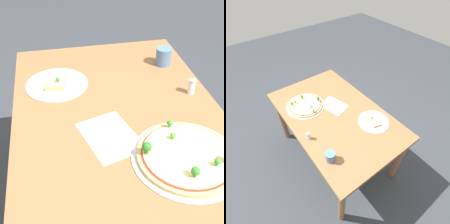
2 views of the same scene
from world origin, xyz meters
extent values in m
plane|color=#33383D|center=(0.00, 0.00, 0.00)|extent=(8.00, 8.00, 0.00)
cube|color=brown|center=(0.00, 0.00, 0.70)|extent=(1.31, 0.83, 0.04)
cylinder|color=brown|center=(-0.60, -0.36, 0.34)|extent=(0.06, 0.06, 0.68)
cylinder|color=brown|center=(0.60, -0.36, 0.34)|extent=(0.06, 0.06, 0.68)
cylinder|color=brown|center=(-0.60, 0.36, 0.34)|extent=(0.06, 0.06, 0.68)
cylinder|color=brown|center=(0.60, 0.36, 0.34)|extent=(0.06, 0.06, 0.68)
cylinder|color=#B7B7BC|center=(0.26, 0.17, 0.72)|extent=(0.37, 0.37, 0.00)
cylinder|color=tan|center=(0.26, 0.17, 0.73)|extent=(0.34, 0.34, 0.01)
cylinder|color=#A82D1E|center=(0.26, 0.17, 0.74)|extent=(0.31, 0.31, 0.00)
cylinder|color=#EFD684|center=(0.26, 0.17, 0.74)|extent=(0.30, 0.30, 0.00)
sphere|color=#337A2D|center=(0.12, 0.16, 0.76)|extent=(0.02, 0.02, 0.02)
cylinder|color=#3F8136|center=(0.12, 0.16, 0.75)|extent=(0.01, 0.01, 0.01)
sphere|color=#337A2D|center=(0.33, 0.24, 0.76)|extent=(0.02, 0.02, 0.02)
cylinder|color=#3F8136|center=(0.33, 0.24, 0.75)|extent=(0.01, 0.01, 0.01)
sphere|color=#337A2D|center=(0.35, 0.15, 0.77)|extent=(0.03, 0.03, 0.03)
cylinder|color=#3F8136|center=(0.35, 0.15, 0.75)|extent=(0.01, 0.01, 0.01)
sphere|color=#479338|center=(0.32, 0.28, 0.77)|extent=(0.03, 0.03, 0.03)
cylinder|color=#51973E|center=(0.32, 0.28, 0.75)|extent=(0.01, 0.01, 0.01)
sphere|color=#286B23|center=(0.23, 0.04, 0.77)|extent=(0.03, 0.03, 0.03)
cylinder|color=#37742D|center=(0.23, 0.04, 0.75)|extent=(0.02, 0.02, 0.02)
sphere|color=#479338|center=(0.18, 0.15, 0.76)|extent=(0.02, 0.02, 0.02)
cylinder|color=#51973E|center=(0.18, 0.15, 0.75)|extent=(0.01, 0.01, 0.01)
cylinder|color=#B7B7BC|center=(-0.29, -0.23, 0.72)|extent=(0.28, 0.28, 0.00)
cube|color=tan|center=(-0.30, -0.23, 0.73)|extent=(0.14, 0.11, 0.02)
cube|color=#EFD684|center=(-0.30, -0.23, 0.74)|extent=(0.12, 0.09, 0.00)
sphere|color=#3D8933|center=(-0.28, -0.22, 0.76)|extent=(0.02, 0.02, 0.02)
cylinder|color=#488E3A|center=(-0.28, -0.22, 0.75)|extent=(0.01, 0.01, 0.01)
cylinder|color=#4C7099|center=(-0.38, 0.30, 0.76)|extent=(0.07, 0.07, 0.09)
cylinder|color=silver|center=(-0.11, 0.34, 0.75)|extent=(0.03, 0.03, 0.06)
cylinder|color=#B2B2B7|center=(-0.11, 0.34, 0.78)|extent=(0.03, 0.03, 0.01)
cube|color=white|center=(0.09, -0.06, 0.72)|extent=(0.28, 0.24, 0.00)
camera|label=1|loc=(0.92, -0.22, 1.48)|focal=50.00mm
camera|label=2|loc=(-0.95, 0.65, 1.92)|focal=28.00mm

